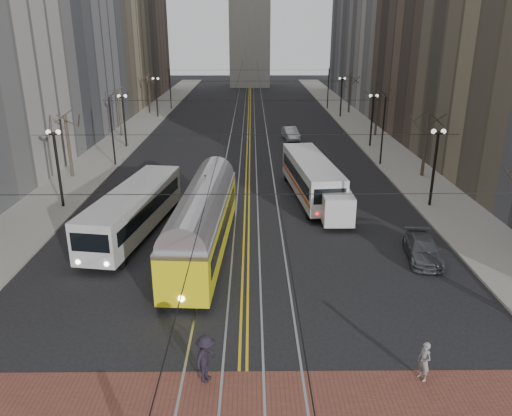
{
  "coord_description": "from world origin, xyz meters",
  "views": [
    {
      "loc": [
        0.37,
        -17.13,
        12.6
      ],
      "look_at": [
        0.6,
        9.51,
        3.0
      ],
      "focal_mm": 35.0,
      "sensor_mm": 36.0,
      "label": 1
    }
  ],
  "objects_px": {
    "streetcar": "(203,227)",
    "sedan_parked": "(423,249)",
    "transit_bus": "(134,212)",
    "cargo_van": "(334,204)",
    "sedan_silver": "(291,133)",
    "pedestrian_d": "(206,359)",
    "sedan_grey": "(317,182)",
    "rear_bus": "(311,179)",
    "pedestrian_b": "(424,361)"
  },
  "relations": [
    {
      "from": "streetcar",
      "to": "pedestrian_d",
      "type": "relative_size",
      "value": 7.13
    },
    {
      "from": "sedan_silver",
      "to": "sedan_grey",
      "type": "bearing_deg",
      "value": -96.51
    },
    {
      "from": "rear_bus",
      "to": "sedan_parked",
      "type": "xyz_separation_m",
      "value": [
        5.21,
        -11.22,
        -0.91
      ]
    },
    {
      "from": "transit_bus",
      "to": "sedan_silver",
      "type": "distance_m",
      "value": 31.83
    },
    {
      "from": "rear_bus",
      "to": "sedan_parked",
      "type": "relative_size",
      "value": 2.69
    },
    {
      "from": "cargo_van",
      "to": "sedan_silver",
      "type": "height_order",
      "value": "cargo_van"
    },
    {
      "from": "rear_bus",
      "to": "sedan_grey",
      "type": "xyz_separation_m",
      "value": [
        0.75,
        1.91,
        -0.84
      ]
    },
    {
      "from": "sedan_grey",
      "to": "sedan_parked",
      "type": "relative_size",
      "value": 0.94
    },
    {
      "from": "sedan_parked",
      "to": "pedestrian_b",
      "type": "bearing_deg",
      "value": -100.25
    },
    {
      "from": "rear_bus",
      "to": "sedan_grey",
      "type": "height_order",
      "value": "rear_bus"
    },
    {
      "from": "streetcar",
      "to": "sedan_silver",
      "type": "relative_size",
      "value": 3.18
    },
    {
      "from": "streetcar",
      "to": "sedan_parked",
      "type": "bearing_deg",
      "value": -1.17
    },
    {
      "from": "cargo_van",
      "to": "rear_bus",
      "type": "bearing_deg",
      "value": 102.04
    },
    {
      "from": "pedestrian_d",
      "to": "rear_bus",
      "type": "bearing_deg",
      "value": 9.64
    },
    {
      "from": "transit_bus",
      "to": "rear_bus",
      "type": "height_order",
      "value": "rear_bus"
    },
    {
      "from": "rear_bus",
      "to": "cargo_van",
      "type": "height_order",
      "value": "rear_bus"
    },
    {
      "from": "cargo_van",
      "to": "sedan_grey",
      "type": "bearing_deg",
      "value": 92.32
    },
    {
      "from": "transit_bus",
      "to": "cargo_van",
      "type": "height_order",
      "value": "transit_bus"
    },
    {
      "from": "transit_bus",
      "to": "sedan_parked",
      "type": "relative_size",
      "value": 2.74
    },
    {
      "from": "sedan_parked",
      "to": "sedan_grey",
      "type": "bearing_deg",
      "value": 116.31
    },
    {
      "from": "streetcar",
      "to": "rear_bus",
      "type": "relative_size",
      "value": 1.17
    },
    {
      "from": "streetcar",
      "to": "rear_bus",
      "type": "height_order",
      "value": "streetcar"
    },
    {
      "from": "rear_bus",
      "to": "sedan_grey",
      "type": "distance_m",
      "value": 2.22
    },
    {
      "from": "sedan_grey",
      "to": "pedestrian_d",
      "type": "distance_m",
      "value": 24.69
    },
    {
      "from": "transit_bus",
      "to": "cargo_van",
      "type": "bearing_deg",
      "value": 20.0
    },
    {
      "from": "transit_bus",
      "to": "pedestrian_b",
      "type": "relative_size",
      "value": 7.59
    },
    {
      "from": "transit_bus",
      "to": "streetcar",
      "type": "height_order",
      "value": "streetcar"
    },
    {
      "from": "transit_bus",
      "to": "rear_bus",
      "type": "relative_size",
      "value": 1.02
    },
    {
      "from": "cargo_van",
      "to": "pedestrian_d",
      "type": "xyz_separation_m",
      "value": [
        -7.42,
        -16.92,
        -0.17
      ]
    },
    {
      "from": "sedan_parked",
      "to": "pedestrian_b",
      "type": "xyz_separation_m",
      "value": [
        -3.37,
        -10.51,
        0.17
      ]
    },
    {
      "from": "rear_bus",
      "to": "sedan_parked",
      "type": "distance_m",
      "value": 12.41
    },
    {
      "from": "rear_bus",
      "to": "sedan_silver",
      "type": "xyz_separation_m",
      "value": [
        0.05,
        22.0,
        -0.83
      ]
    },
    {
      "from": "streetcar",
      "to": "sedan_parked",
      "type": "relative_size",
      "value": 3.15
    },
    {
      "from": "pedestrian_d",
      "to": "sedan_grey",
      "type": "bearing_deg",
      "value": 9.23
    },
    {
      "from": "rear_bus",
      "to": "pedestrian_b",
      "type": "xyz_separation_m",
      "value": [
        1.84,
        -21.73,
        -0.74
      ]
    },
    {
      "from": "cargo_van",
      "to": "pedestrian_b",
      "type": "height_order",
      "value": "cargo_van"
    },
    {
      "from": "rear_bus",
      "to": "pedestrian_b",
      "type": "bearing_deg",
      "value": -90.78
    },
    {
      "from": "pedestrian_b",
      "to": "pedestrian_d",
      "type": "relative_size",
      "value": 0.82
    },
    {
      "from": "rear_bus",
      "to": "cargo_van",
      "type": "bearing_deg",
      "value": -83.33
    },
    {
      "from": "sedan_grey",
      "to": "pedestrian_b",
      "type": "height_order",
      "value": "pedestrian_b"
    },
    {
      "from": "transit_bus",
      "to": "sedan_silver",
      "type": "relative_size",
      "value": 2.77
    },
    {
      "from": "sedan_parked",
      "to": "pedestrian_d",
      "type": "xyz_separation_m",
      "value": [
        -11.59,
        -10.51,
        0.35
      ]
    },
    {
      "from": "transit_bus",
      "to": "cargo_van",
      "type": "distance_m",
      "value": 13.5
    },
    {
      "from": "rear_bus",
      "to": "sedan_silver",
      "type": "distance_m",
      "value": 22.01
    },
    {
      "from": "cargo_van",
      "to": "sedan_grey",
      "type": "distance_m",
      "value": 6.74
    },
    {
      "from": "rear_bus",
      "to": "pedestrian_d",
      "type": "bearing_deg",
      "value": -111.97
    },
    {
      "from": "streetcar",
      "to": "sedan_silver",
      "type": "distance_m",
      "value": 33.12
    },
    {
      "from": "streetcar",
      "to": "rear_bus",
      "type": "bearing_deg",
      "value": 57.03
    },
    {
      "from": "sedan_silver",
      "to": "sedan_parked",
      "type": "bearing_deg",
      "value": -89.65
    },
    {
      "from": "transit_bus",
      "to": "sedan_parked",
      "type": "xyz_separation_m",
      "value": [
        17.41,
        -3.86,
        -0.87
      ]
    }
  ]
}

